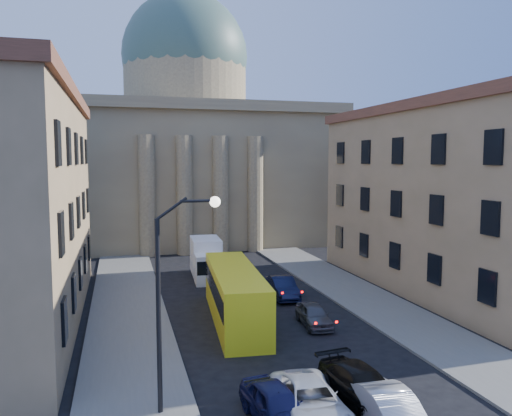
# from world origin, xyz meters

# --- Properties ---
(sidewalk_left) EXTENTS (5.00, 60.00, 0.15)m
(sidewalk_left) POSITION_xyz_m (-8.50, 18.00, 0.07)
(sidewalk_left) COLOR #615F59
(sidewalk_left) RESTS_ON ground
(sidewalk_right) EXTENTS (5.00, 60.00, 0.15)m
(sidewalk_right) POSITION_xyz_m (8.50, 18.00, 0.07)
(sidewalk_right) COLOR #615F59
(sidewalk_right) RESTS_ON ground
(church) EXTENTS (68.02, 28.76, 36.60)m
(church) POSITION_xyz_m (0.00, 55.47, 11.88)
(church) COLOR #7A674B
(church) RESTS_ON ground
(building_right) EXTENTS (11.60, 26.60, 14.70)m
(building_right) POSITION_xyz_m (17.00, 22.00, 7.42)
(building_right) COLOR tan
(building_right) RESTS_ON ground
(street_lamp) EXTENTS (2.62, 0.44, 8.83)m
(street_lamp) POSITION_xyz_m (-6.97, 8.00, 5.29)
(street_lamp) COLOR black
(street_lamp) RESTS_ON ground
(car_left_near) EXTENTS (2.34, 4.60, 1.50)m
(car_left_near) POSITION_xyz_m (-3.19, 6.13, 0.75)
(car_left_near) COLOR black
(car_left_near) RESTS_ON ground
(car_right_near) EXTENTS (1.82, 4.79, 1.56)m
(car_right_near) POSITION_xyz_m (0.80, 4.29, 0.78)
(car_right_near) COLOR #A4A6AC
(car_right_near) RESTS_ON ground
(car_left_mid) EXTENTS (2.74, 5.37, 1.45)m
(car_left_mid) POSITION_xyz_m (-1.79, 6.11, 0.73)
(car_left_mid) COLOR silver
(car_left_mid) RESTS_ON ground
(car_right_mid) EXTENTS (2.69, 5.36, 1.49)m
(car_right_mid) POSITION_xyz_m (0.80, 6.73, 0.75)
(car_right_mid) COLOR black
(car_right_mid) RESTS_ON ground
(car_right_far) EXTENTS (1.94, 4.13, 1.37)m
(car_right_far) POSITION_xyz_m (2.62, 16.64, 0.68)
(car_right_far) COLOR #4A4A4F
(car_right_far) RESTS_ON ground
(car_right_distant) EXTENTS (1.97, 4.80, 1.55)m
(car_right_distant) POSITION_xyz_m (2.79, 23.27, 0.77)
(car_right_distant) COLOR black
(car_right_distant) RESTS_ON ground
(city_bus) EXTENTS (3.79, 12.20, 3.38)m
(city_bus) POSITION_xyz_m (-1.91, 18.91, 1.82)
(city_bus) COLOR yellow
(city_bus) RESTS_ON ground
(box_truck) EXTENTS (2.80, 6.33, 3.40)m
(box_truck) POSITION_xyz_m (-1.63, 31.02, 1.61)
(box_truck) COLOR white
(box_truck) RESTS_ON ground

